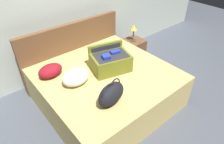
{
  "coord_description": "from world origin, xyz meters",
  "views": [
    {
      "loc": [
        -1.48,
        -1.51,
        2.34
      ],
      "look_at": [
        0.0,
        0.26,
        0.66
      ],
      "focal_mm": 32.14,
      "sensor_mm": 36.0,
      "label": 1
    }
  ],
  "objects_px": {
    "nightstand": "(132,50)",
    "table_lamp": "(134,29)",
    "duffel_bag": "(111,94)",
    "pillow_near_headboard": "(50,71)",
    "pillow_center_head": "(76,77)",
    "bed": "(106,88)",
    "hard_case_large": "(110,61)"
  },
  "relations": [
    {
      "from": "bed",
      "to": "pillow_near_headboard",
      "type": "xyz_separation_m",
      "value": [
        -0.66,
        0.47,
        0.37
      ]
    },
    {
      "from": "pillow_near_headboard",
      "to": "bed",
      "type": "bearing_deg",
      "value": -35.45
    },
    {
      "from": "nightstand",
      "to": "bed",
      "type": "bearing_deg",
      "value": -151.64
    },
    {
      "from": "duffel_bag",
      "to": "table_lamp",
      "type": "relative_size",
      "value": 1.3
    },
    {
      "from": "pillow_center_head",
      "to": "table_lamp",
      "type": "relative_size",
      "value": 1.14
    },
    {
      "from": "pillow_near_headboard",
      "to": "nightstand",
      "type": "xyz_separation_m",
      "value": [
        1.88,
        0.19,
        -0.43
      ]
    },
    {
      "from": "bed",
      "to": "table_lamp",
      "type": "distance_m",
      "value": 1.45
    },
    {
      "from": "hard_case_large",
      "to": "table_lamp",
      "type": "xyz_separation_m",
      "value": [
        1.1,
        0.61,
        -0.0
      ]
    },
    {
      "from": "hard_case_large",
      "to": "duffel_bag",
      "type": "distance_m",
      "value": 0.72
    },
    {
      "from": "bed",
      "to": "duffel_bag",
      "type": "relative_size",
      "value": 4.17
    },
    {
      "from": "pillow_near_headboard",
      "to": "table_lamp",
      "type": "height_order",
      "value": "table_lamp"
    },
    {
      "from": "nightstand",
      "to": "table_lamp",
      "type": "height_order",
      "value": "table_lamp"
    },
    {
      "from": "bed",
      "to": "table_lamp",
      "type": "bearing_deg",
      "value": 28.36
    },
    {
      "from": "pillow_near_headboard",
      "to": "pillow_center_head",
      "type": "distance_m",
      "value": 0.42
    },
    {
      "from": "pillow_center_head",
      "to": "nightstand",
      "type": "height_order",
      "value": "pillow_center_head"
    },
    {
      "from": "bed",
      "to": "pillow_near_headboard",
      "type": "bearing_deg",
      "value": 144.55
    },
    {
      "from": "pillow_near_headboard",
      "to": "hard_case_large",
      "type": "bearing_deg",
      "value": -28.56
    },
    {
      "from": "nightstand",
      "to": "duffel_bag",
      "type": "bearing_deg",
      "value": -142.79
    },
    {
      "from": "hard_case_large",
      "to": "pillow_near_headboard",
      "type": "bearing_deg",
      "value": 166.69
    },
    {
      "from": "pillow_near_headboard",
      "to": "pillow_center_head",
      "type": "height_order",
      "value": "pillow_center_head"
    },
    {
      "from": "bed",
      "to": "nightstand",
      "type": "relative_size",
      "value": 4.16
    },
    {
      "from": "bed",
      "to": "hard_case_large",
      "type": "distance_m",
      "value": 0.45
    },
    {
      "from": "hard_case_large",
      "to": "pillow_center_head",
      "type": "height_order",
      "value": "hard_case_large"
    },
    {
      "from": "bed",
      "to": "pillow_center_head",
      "type": "relative_size",
      "value": 4.73
    },
    {
      "from": "bed",
      "to": "pillow_near_headboard",
      "type": "height_order",
      "value": "pillow_near_headboard"
    },
    {
      "from": "pillow_center_head",
      "to": "pillow_near_headboard",
      "type": "bearing_deg",
      "value": 117.41
    },
    {
      "from": "duffel_bag",
      "to": "pillow_center_head",
      "type": "height_order",
      "value": "duffel_bag"
    },
    {
      "from": "nightstand",
      "to": "table_lamp",
      "type": "relative_size",
      "value": 1.3
    },
    {
      "from": "duffel_bag",
      "to": "nightstand",
      "type": "relative_size",
      "value": 1.0
    },
    {
      "from": "duffel_bag",
      "to": "pillow_near_headboard",
      "type": "height_order",
      "value": "duffel_bag"
    },
    {
      "from": "pillow_center_head",
      "to": "bed",
      "type": "bearing_deg",
      "value": -11.17
    },
    {
      "from": "duffel_bag",
      "to": "pillow_center_head",
      "type": "relative_size",
      "value": 1.14
    }
  ]
}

